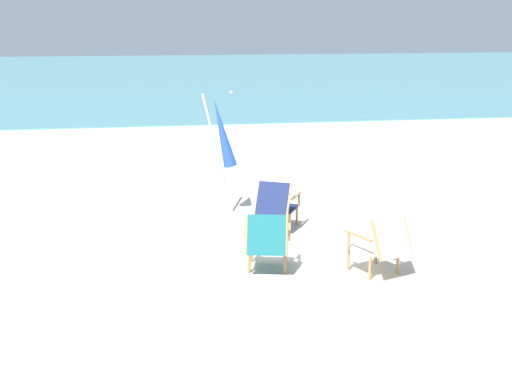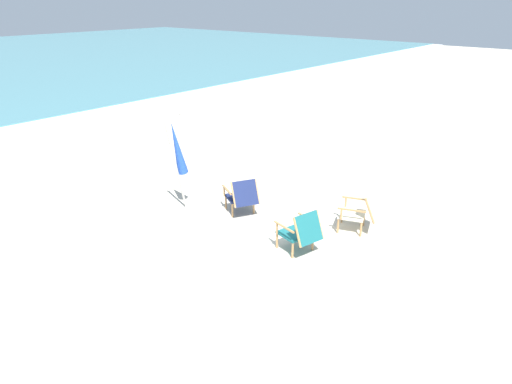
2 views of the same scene
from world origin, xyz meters
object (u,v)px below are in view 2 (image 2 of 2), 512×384
at_px(beach_chair_back_right, 242,195).
at_px(umbrella_furled_blue, 177,149).
at_px(beach_chair_back_left, 360,210).
at_px(beach_chair_front_left, 301,231).

height_order(beach_chair_back_right, umbrella_furled_blue, umbrella_furled_blue).
height_order(beach_chair_back_left, umbrella_furled_blue, umbrella_furled_blue).
xyz_separation_m(beach_chair_back_left, umbrella_furled_blue, (-1.63, 3.33, 0.93)).
distance_m(beach_chair_front_left, beach_chair_back_right, 1.89).
bearing_deg(beach_chair_front_left, beach_chair_back_left, -14.98).
xyz_separation_m(beach_chair_front_left, beach_chair_back_right, (0.49, 1.83, -0.00)).
bearing_deg(umbrella_furled_blue, beach_chair_front_left, -85.98).
bearing_deg(umbrella_furled_blue, beach_chair_back_right, -58.23).
bearing_deg(beach_chair_front_left, umbrella_furled_blue, 94.02).
distance_m(beach_chair_front_left, umbrella_furled_blue, 3.10).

